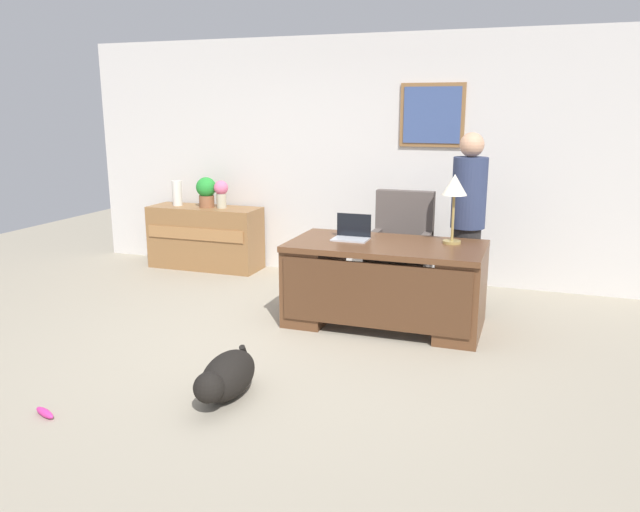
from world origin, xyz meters
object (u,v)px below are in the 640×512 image
(dog_lying, at_px, (226,377))
(desk_lamp, at_px, (454,189))
(vase_empty, at_px, (177,193))
(desk, at_px, (385,281))
(laptop, at_px, (352,233))
(potted_plant, at_px, (206,191))
(credenza, at_px, (206,237))
(dog_toy_plush, at_px, (45,413))
(armchair, at_px, (401,251))
(dog_toy_bone, at_px, (214,376))
(person_standing, at_px, (468,221))
(vase_with_flowers, at_px, (221,192))

(dog_lying, height_order, desk_lamp, desk_lamp)
(vase_empty, bearing_deg, desk, -24.27)
(desk, distance_m, laptop, 0.53)
(potted_plant, bearing_deg, desk, -27.63)
(desk, height_order, laptop, laptop)
(vase_empty, bearing_deg, credenza, -0.22)
(desk_lamp, height_order, vase_empty, desk_lamp)
(desk_lamp, height_order, dog_toy_plush, desk_lamp)
(armchair, bearing_deg, credenza, 170.99)
(vase_empty, distance_m, dog_toy_bone, 3.63)
(credenza, xyz_separation_m, dog_toy_plush, (0.93, -3.71, -0.35))
(dog_lying, bearing_deg, potted_plant, 120.99)
(person_standing, xyz_separation_m, dog_toy_plush, (-2.25, -3.07, -0.85))
(potted_plant, height_order, dog_toy_bone, potted_plant)
(laptop, bearing_deg, dog_toy_bone, -108.13)
(desk, bearing_deg, dog_toy_bone, -119.49)
(person_standing, bearing_deg, credenza, 168.58)
(desk, height_order, dog_toy_bone, desk)
(laptop, distance_m, dog_toy_bone, 1.90)
(desk, height_order, vase_empty, vase_empty)
(desk_lamp, distance_m, vase_with_flowers, 3.08)
(dog_toy_bone, relative_size, dog_toy_plush, 0.88)
(person_standing, bearing_deg, dog_toy_bone, -124.06)
(armchair, height_order, person_standing, person_standing)
(desk, relative_size, vase_empty, 5.65)
(desk_lamp, height_order, vase_with_flowers, desk_lamp)
(credenza, distance_m, dog_lying, 3.64)
(laptop, bearing_deg, desk, -16.07)
(armchair, height_order, dog_toy_bone, armchair)
(desk, xyz_separation_m, person_standing, (0.63, 0.67, 0.47))
(desk, height_order, dog_toy_plush, desk)
(vase_with_flowers, bearing_deg, desk, -29.61)
(desk, xyz_separation_m, credenza, (-2.55, 1.31, -0.03))
(person_standing, height_order, vase_with_flowers, person_standing)
(potted_plant, bearing_deg, person_standing, -11.57)
(potted_plant, bearing_deg, dog_toy_plush, -76.48)
(person_standing, bearing_deg, armchair, 160.16)
(dog_toy_plush, bearing_deg, desk_lamp, 50.33)
(armchair, distance_m, dog_lying, 2.79)
(potted_plant, xyz_separation_m, dog_toy_plush, (0.89, -3.71, -0.92))
(vase_empty, relative_size, dog_toy_bone, 1.75)
(potted_plant, relative_size, dog_toy_bone, 2.08)
(armchair, distance_m, person_standing, 0.82)
(vase_empty, bearing_deg, laptop, -25.27)
(dog_lying, height_order, laptop, laptop)
(desk, bearing_deg, dog_lying, -110.10)
(laptop, height_order, vase_with_flowers, vase_with_flowers)
(vase_with_flowers, distance_m, vase_empty, 0.60)
(desk_lamp, bearing_deg, person_standing, 79.85)
(desk, distance_m, potted_plant, 2.89)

